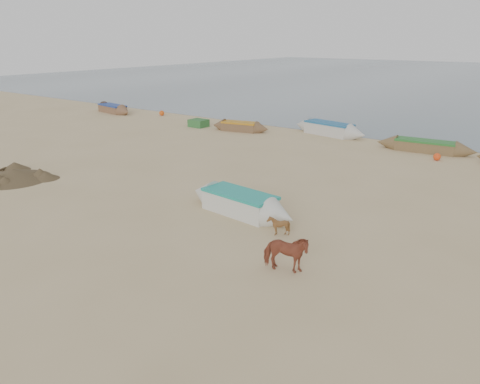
% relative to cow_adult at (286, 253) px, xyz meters
% --- Properties ---
extents(ground, '(140.00, 140.00, 0.00)m').
position_rel_cow_adult_xyz_m(ground, '(-4.13, -0.83, -0.64)').
color(ground, tan).
rests_on(ground, ground).
extents(cow_adult, '(1.65, 1.11, 1.28)m').
position_rel_cow_adult_xyz_m(cow_adult, '(0.00, 0.00, 0.00)').
color(cow_adult, brown).
rests_on(cow_adult, ground).
extents(calf_front, '(0.73, 0.66, 0.76)m').
position_rel_cow_adult_xyz_m(calf_front, '(-1.72, 2.33, -0.26)').
color(calf_front, brown).
rests_on(calf_front, ground).
extents(near_canoe, '(5.64, 1.88, 0.93)m').
position_rel_cow_adult_xyz_m(near_canoe, '(-4.24, 3.30, -0.17)').
color(near_canoe, silver).
rests_on(near_canoe, ground).
extents(debris_pile, '(4.97, 4.97, 0.54)m').
position_rel_cow_adult_xyz_m(debris_pile, '(-16.71, 0.23, -0.37)').
color(debris_pile, brown).
rests_on(debris_pile, ground).
extents(waterline_canoes, '(57.98, 5.06, 0.96)m').
position_rel_cow_adult_xyz_m(waterline_canoes, '(-1.43, 19.12, -0.22)').
color(waterline_canoes, brown).
rests_on(waterline_canoes, ground).
extents(beach_clutter, '(44.13, 5.18, 0.64)m').
position_rel_cow_adult_xyz_m(beach_clutter, '(-0.58, 18.94, -0.34)').
color(beach_clutter, '#2E6630').
rests_on(beach_clutter, ground).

